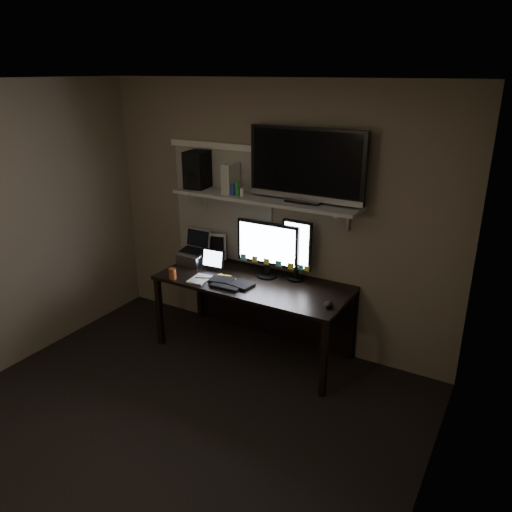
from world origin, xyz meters
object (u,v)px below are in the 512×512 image
Objects in this scene: monitor_portrait at (297,250)px; mouse at (329,304)px; game_console at (231,178)px; keyboard at (231,282)px; tablet at (214,259)px; monitor_landscape at (268,249)px; tv at (306,165)px; desk at (259,294)px; speaker at (197,170)px; cup at (173,274)px; laptop at (192,248)px.

monitor_portrait is 5.51× the size of mouse.
monitor_portrait is 2.10× the size of game_console.
tablet reaches higher than keyboard.
tablet is (-1.28, 0.20, 0.09)m from mouse.
tv reaches higher than monitor_landscape.
monitor_landscape reaches higher than desk.
cup is at bearing -89.37° from speaker.
desk is at bearing 32.70° from cup.
keyboard is at bearing -118.01° from desk.
tv is 0.76m from game_console.
monitor_landscape is 1.07× the size of monitor_portrait.
game_console is (-0.41, 0.04, 0.62)m from monitor_landscape.
speaker is (-0.60, 0.36, 0.91)m from keyboard.
monitor_landscape is at bearing -167.48° from tv.
tv is (1.07, 0.55, 1.02)m from cup.
tablet is 2.38× the size of cup.
mouse is 1.30m from tablet.
game_console is (-1.15, 0.35, 0.87)m from mouse.
keyboard is at bearing 17.42° from cup.
cup is 0.29× the size of speaker.
speaker is (-1.54, 0.36, 0.91)m from mouse.
tablet is 0.27m from laptop.
monitor_landscape is 0.27m from monitor_portrait.
keyboard is 1.21× the size of speaker.
tv is (0.33, 0.07, 0.79)m from monitor_landscape.
speaker is at bearing 172.69° from desk.
tv is (0.07, 0.00, 0.78)m from monitor_portrait.
laptop is 0.93× the size of speaker.
desk is 0.36m from keyboard.
desk is 1.70× the size of tv.
cup is (-0.21, -0.38, -0.05)m from tablet.
monitor_portrait reaches higher than keyboard.
cup is (-0.68, -0.44, 0.23)m from desk.
tv reaches higher than game_console.
cup is (-0.54, -0.17, 0.04)m from keyboard.
tv is at bearing -4.72° from speaker.
cup is at bearing -80.99° from laptop.
speaker is at bearing 175.59° from monitor_landscape.
monitor_portrait reaches higher than monitor_landscape.
mouse is 1.48m from game_console.
laptop reaches higher than cup.
monitor_landscape is at bearing -163.46° from monitor_portrait.
tv is at bearing 27.32° from cup.
speaker is (-1.13, -0.02, -0.14)m from tv.
monitor_portrait is at bearing -178.57° from tv.
cup is at bearing -122.95° from tablet.
game_console reaches higher than cup.
monitor_landscape is at bearing 55.14° from keyboard.
game_console reaches higher than monitor_landscape.
monitor_landscape reaches higher than laptop.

